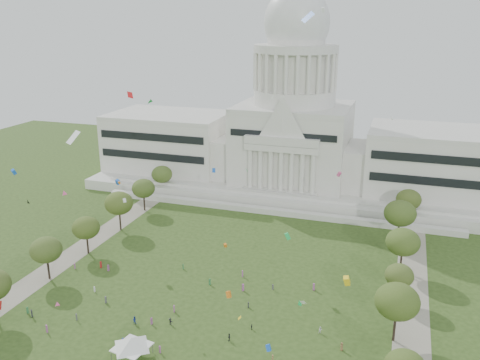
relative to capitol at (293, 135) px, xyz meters
name	(u,v)px	position (x,y,z in m)	size (l,w,h in m)	color
ground	(174,349)	(0.00, -113.59, -22.30)	(400.00, 400.00, 0.00)	#2D4418
capitol	(293,135)	(0.00, 0.00, 0.00)	(160.00, 64.50, 91.30)	beige
path_left	(69,257)	(-48.00, -83.59, -22.28)	(8.00, 160.00, 0.04)	gray
path_right	(412,313)	(48.00, -83.59, -22.28)	(8.00, 160.00, 0.04)	gray
row_tree_l_2	(46,250)	(-45.04, -96.29, -13.79)	(8.42, 8.42, 11.97)	black
row_tree_r_2	(397,302)	(44.17, -96.15, -12.64)	(9.55, 9.55, 13.58)	black
row_tree_l_3	(86,228)	(-44.09, -79.67, -14.09)	(8.12, 8.12, 11.55)	black
row_tree_r_3	(399,276)	(44.40, -79.10, -15.21)	(7.01, 7.01, 9.98)	black
row_tree_l_4	(119,203)	(-44.08, -61.17, -12.90)	(9.29, 9.29, 13.21)	black
row_tree_r_4	(403,242)	(44.76, -63.55, -13.01)	(9.19, 9.19, 13.06)	black
row_tree_l_5	(143,188)	(-45.22, -42.58, -13.88)	(8.33, 8.33, 11.85)	black
row_tree_r_5	(400,213)	(43.49, -43.40, -12.37)	(9.82, 9.82, 13.96)	black
row_tree_l_6	(162,174)	(-46.87, -24.45, -14.02)	(8.19, 8.19, 11.64)	black
row_tree_r_6	(409,200)	(45.96, -25.46, -13.79)	(8.42, 8.42, 11.97)	black
event_tent	(132,342)	(-6.73, -119.30, -18.33)	(10.56, 10.56, 5.11)	#4C4C4C
person_0	(342,346)	(33.89, -103.09, -21.36)	(0.92, 0.60, 1.88)	olive
person_2	(320,330)	(28.63, -98.49, -21.45)	(0.82, 0.51, 1.70)	silver
person_4	(229,337)	(10.21, -107.36, -21.36)	(1.10, 0.60, 1.88)	#26262B
person_5	(170,321)	(-4.66, -105.70, -21.46)	(1.54, 0.61, 1.67)	#4C4C51
person_8	(134,320)	(-12.63, -107.98, -21.36)	(0.91, 0.56, 1.87)	navy
person_10	(252,327)	(13.64, -101.81, -21.62)	(0.79, 0.43, 1.34)	#26262B
distant_crowd	(153,300)	(-12.68, -98.53, -21.42)	(66.36, 38.90, 1.95)	#33723F
kite_swarm	(197,210)	(1.06, -102.08, 5.10)	(79.70, 97.40, 65.56)	white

